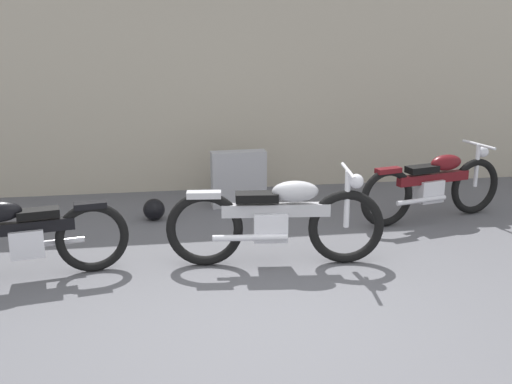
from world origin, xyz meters
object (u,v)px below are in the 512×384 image
helmet (154,209)px  motorcycle_black (19,237)px  motorcycle_maroon (434,185)px  stone_marker (239,179)px  motorcycle_silver (278,220)px

helmet → motorcycle_black: 2.01m
motorcycle_maroon → motorcycle_black: motorcycle_maroon is taller
helmet → motorcycle_maroon: motorcycle_maroon is taller
stone_marker → motorcycle_maroon: motorcycle_maroon is taller
stone_marker → motorcycle_black: 3.01m
stone_marker → motorcycle_maroon: bearing=-22.4°
stone_marker → helmet: stone_marker is taller
motorcycle_black → motorcycle_silver: size_ratio=0.91×
helmet → motorcycle_silver: size_ratio=0.12×
stone_marker → helmet: size_ratio=2.76×
motorcycle_maroon → motorcycle_black: (-4.43, -1.10, -0.00)m
motorcycle_black → motorcycle_silver: 2.37m
stone_marker → motorcycle_black: motorcycle_black is taller
helmet → motorcycle_maroon: bearing=-8.6°
stone_marker → motorcycle_maroon: 2.36m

